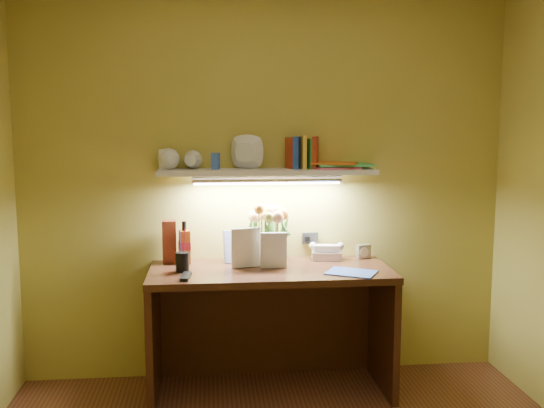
% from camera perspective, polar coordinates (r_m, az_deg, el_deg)
% --- Properties ---
extents(desk, '(1.40, 0.60, 0.75)m').
position_cam_1_polar(desk, '(3.64, -0.14, -11.83)').
color(desk, '#35170E').
rests_on(desk, ground).
extents(flower_bouquet, '(0.31, 0.31, 0.38)m').
position_cam_1_polar(flower_bouquet, '(3.67, -0.29, -2.58)').
color(flower_bouquet, '#0F0C38').
rests_on(flower_bouquet, desk).
extents(telephone, '(0.20, 0.16, 0.11)m').
position_cam_1_polar(telephone, '(3.77, 5.16, -4.42)').
color(telephone, beige).
rests_on(telephone, desk).
extents(desk_clock, '(0.10, 0.07, 0.09)m').
position_cam_1_polar(desk_clock, '(3.84, 8.58, -4.43)').
color(desk_clock, '#ACABB0').
rests_on(desk_clock, desk).
extents(whisky_bottle, '(0.07, 0.07, 0.26)m').
position_cam_1_polar(whisky_bottle, '(3.68, -8.24, -3.60)').
color(whisky_bottle, '#B14A12').
rests_on(whisky_bottle, desk).
extents(whisky_box, '(0.09, 0.09, 0.26)m').
position_cam_1_polar(whisky_box, '(3.71, -9.64, -3.51)').
color(whisky_box, '#622312').
rests_on(whisky_box, desk).
extents(pen_cup, '(0.08, 0.08, 0.19)m').
position_cam_1_polar(pen_cup, '(3.48, -8.45, -4.79)').
color(pen_cup, black).
rests_on(pen_cup, desk).
extents(art_card, '(0.20, 0.08, 0.20)m').
position_cam_1_polar(art_card, '(3.69, -3.04, -3.96)').
color(art_card, silver).
rests_on(art_card, desk).
extents(tv_remote, '(0.06, 0.17, 0.02)m').
position_cam_1_polar(tv_remote, '(3.35, -8.11, -6.76)').
color(tv_remote, black).
rests_on(tv_remote, desk).
extents(blue_folder, '(0.32, 0.30, 0.01)m').
position_cam_1_polar(blue_folder, '(3.46, 7.48, -6.41)').
color(blue_folder, blue).
rests_on(blue_folder, desk).
extents(desk_book_a, '(0.18, 0.05, 0.24)m').
position_cam_1_polar(desk_book_a, '(3.52, -3.84, -4.21)').
color(desk_book_a, white).
rests_on(desk_book_a, desk).
extents(desk_book_b, '(0.16, 0.03, 0.21)m').
position_cam_1_polar(desk_book_b, '(3.52, -1.09, -4.40)').
color(desk_book_b, silver).
rests_on(desk_book_b, desk).
extents(wall_shelf, '(1.30, 0.30, 0.23)m').
position_cam_1_polar(wall_shelf, '(3.63, -0.70, 3.62)').
color(wall_shelf, silver).
rests_on(wall_shelf, ground).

